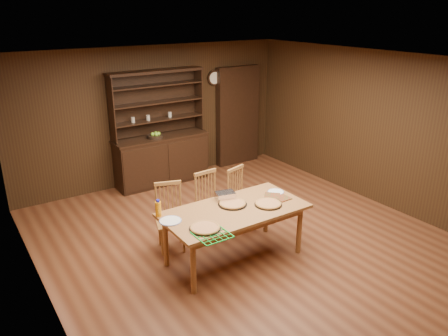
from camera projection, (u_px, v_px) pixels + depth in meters
floor at (245, 240)px, 6.48m from camera, size 6.00×6.00×0.00m
room_shell at (247, 138)px, 5.93m from camera, size 6.00×6.00×6.00m
china_hutch at (161, 153)px, 8.42m from camera, size 1.84×0.52×2.17m
doorway at (238, 116)px, 9.36m from camera, size 1.00×0.18×2.10m
wall_clock at (214, 78)px, 8.82m from camera, size 0.30×0.05×0.30m
dining_table at (234, 214)px, 5.78m from camera, size 1.92×0.96×0.75m
chair_left at (170, 214)px, 6.14m from camera, size 0.50×0.48×0.97m
chair_center at (209, 201)px, 6.53m from camera, size 0.42×0.41×0.98m
chair_right at (240, 196)px, 6.77m from camera, size 0.48×0.46×0.95m
pizza_left at (205, 228)px, 5.23m from camera, size 0.38×0.38×0.04m
pizza_right at (268, 204)px, 5.86m from camera, size 0.37×0.37×0.04m
pizza_center at (233, 204)px, 5.87m from camera, size 0.39×0.39×0.04m
cooling_rack at (212, 234)px, 5.09m from camera, size 0.46×0.46×0.02m
plate_left at (170, 221)px, 5.42m from camera, size 0.28×0.28×0.02m
plate_right at (276, 192)px, 6.26m from camera, size 0.24×0.24×0.02m
foil_dish at (225, 196)px, 6.03m from camera, size 0.30×0.24×0.10m
juice_bottle at (158, 209)px, 5.52m from camera, size 0.08×0.08×0.23m
pot_holder_a at (282, 198)px, 6.06m from camera, size 0.20×0.20×0.01m
pot_holder_b at (272, 196)px, 6.13m from camera, size 0.31×0.31×0.02m
fruit_bowl at (155, 136)px, 8.16m from camera, size 0.30×0.30×0.12m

